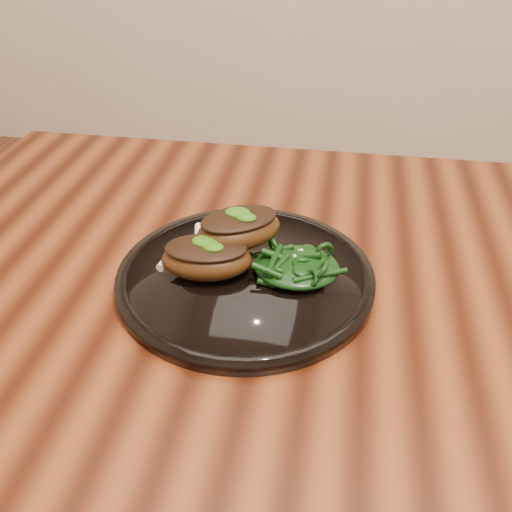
{
  "coord_description": "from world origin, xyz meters",
  "views": [
    {
      "loc": [
        -0.21,
        -0.55,
        1.17
      ],
      "look_at": [
        -0.3,
        0.01,
        0.78
      ],
      "focal_mm": 40.0,
      "sensor_mm": 36.0,
      "label": 1
    }
  ],
  "objects_px": {
    "plate": "(246,277)",
    "greens_heap": "(297,262)",
    "desk": "(491,357)",
    "lamb_chop_front": "(206,257)"
  },
  "relations": [
    {
      "from": "plate",
      "to": "greens_heap",
      "type": "bearing_deg",
      "value": 5.19
    },
    {
      "from": "desk",
      "to": "plate",
      "type": "xyz_separation_m",
      "value": [
        -0.31,
        -0.01,
        0.09
      ]
    },
    {
      "from": "lamb_chop_front",
      "to": "greens_heap",
      "type": "relative_size",
      "value": 1.14
    },
    {
      "from": "plate",
      "to": "lamb_chop_front",
      "type": "distance_m",
      "value": 0.06
    },
    {
      "from": "lamb_chop_front",
      "to": "plate",
      "type": "bearing_deg",
      "value": 13.64
    },
    {
      "from": "lamb_chop_front",
      "to": "greens_heap",
      "type": "xyz_separation_m",
      "value": [
        0.11,
        0.02,
        -0.01
      ]
    },
    {
      "from": "greens_heap",
      "to": "plate",
      "type": "bearing_deg",
      "value": -174.81
    },
    {
      "from": "desk",
      "to": "lamb_chop_front",
      "type": "relative_size",
      "value": 13.75
    },
    {
      "from": "plate",
      "to": "greens_heap",
      "type": "relative_size",
      "value": 3.03
    },
    {
      "from": "lamb_chop_front",
      "to": "greens_heap",
      "type": "height_order",
      "value": "lamb_chop_front"
    }
  ]
}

